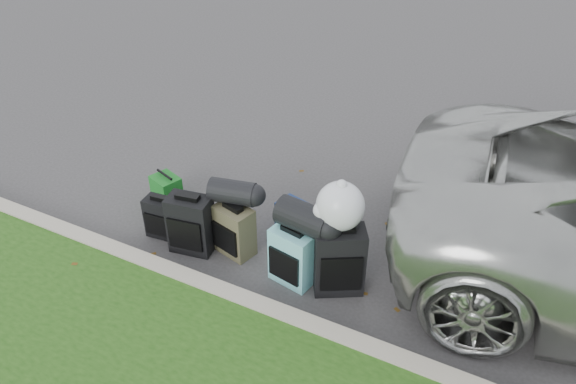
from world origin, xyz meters
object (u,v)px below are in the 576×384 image
at_px(suitcase_large_black_left, 191,224).
at_px(suitcase_large_black_right, 339,260).
at_px(tote_navy, 293,216).
at_px(suitcase_olive, 234,230).
at_px(tote_green, 167,190).
at_px(suitcase_teal, 292,256).
at_px(suitcase_small_black, 163,218).

distance_m(suitcase_large_black_left, suitcase_large_black_right, 1.61).
relative_size(suitcase_large_black_right, tote_navy, 2.05).
bearing_deg(suitcase_olive, suitcase_large_black_left, -144.85).
distance_m(suitcase_large_black_right, tote_green, 2.40).
xyz_separation_m(suitcase_large_black_left, tote_navy, (0.79, 0.79, -0.15)).
xyz_separation_m(suitcase_large_black_left, suitcase_teal, (1.16, 0.05, -0.02)).
relative_size(suitcase_olive, suitcase_large_black_right, 0.79).
bearing_deg(suitcase_teal, tote_navy, 126.97).
distance_m(suitcase_small_black, suitcase_olive, 0.85).
height_order(suitcase_large_black_left, suitcase_large_black_right, suitcase_large_black_right).
height_order(suitcase_olive, suitcase_teal, suitcase_teal).
height_order(suitcase_large_black_left, suitcase_olive, suitcase_large_black_left).
bearing_deg(tote_green, suitcase_small_black, -36.39).
bearing_deg(suitcase_large_black_right, tote_navy, 111.78).
relative_size(suitcase_large_black_left, suitcase_teal, 1.07).
height_order(suitcase_large_black_right, tote_navy, suitcase_large_black_right).
distance_m(suitcase_olive, tote_green, 1.25).
height_order(suitcase_large_black_left, tote_green, suitcase_large_black_left).
bearing_deg(suitcase_small_black, suitcase_large_black_left, -12.78).
height_order(suitcase_small_black, suitcase_large_black_left, suitcase_large_black_left).
height_order(suitcase_olive, tote_green, suitcase_olive).
xyz_separation_m(suitcase_small_black, suitcase_teal, (1.57, 0.00, 0.07)).
relative_size(suitcase_small_black, suitcase_olive, 0.84).
bearing_deg(suitcase_olive, suitcase_teal, 5.34).
height_order(suitcase_teal, tote_navy, suitcase_teal).
height_order(suitcase_small_black, tote_green, suitcase_small_black).
xyz_separation_m(suitcase_large_black_left, suitcase_large_black_right, (1.61, 0.15, 0.03)).
bearing_deg(suitcase_large_black_right, tote_green, 140.22).
relative_size(suitcase_olive, tote_navy, 1.62).
bearing_deg(tote_navy, suitcase_olive, -105.45).
bearing_deg(tote_green, suitcase_olive, 0.95).
xyz_separation_m(suitcase_small_black, suitcase_large_black_left, (0.41, -0.05, 0.09)).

